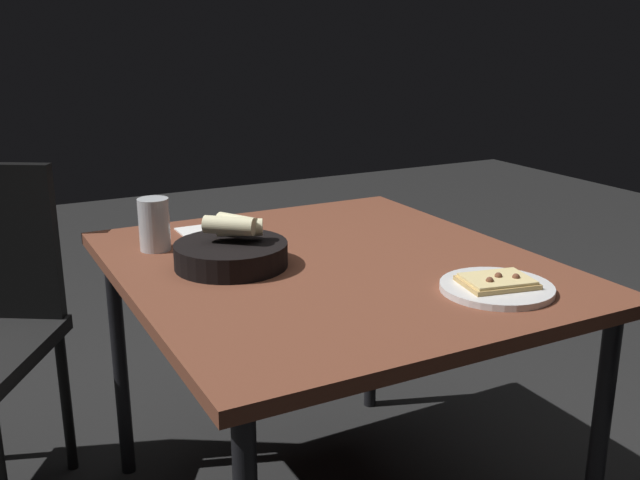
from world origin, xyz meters
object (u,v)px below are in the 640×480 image
dining_table (331,286)px  beer_glass (154,228)px  bread_basket (232,251)px  pizza_plate (497,286)px

dining_table → beer_glass: 0.46m
bread_basket → dining_table: bearing=-20.5°
pizza_plate → dining_table: bearing=122.5°
dining_table → pizza_plate: bearing=-57.5°
bread_basket → beer_glass: beer_glass is taller
bread_basket → beer_glass: bearing=120.4°
beer_glass → pizza_plate: bearing=-48.5°
bread_basket → beer_glass: 0.24m
pizza_plate → beer_glass: bearing=131.5°
pizza_plate → bread_basket: 0.59m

